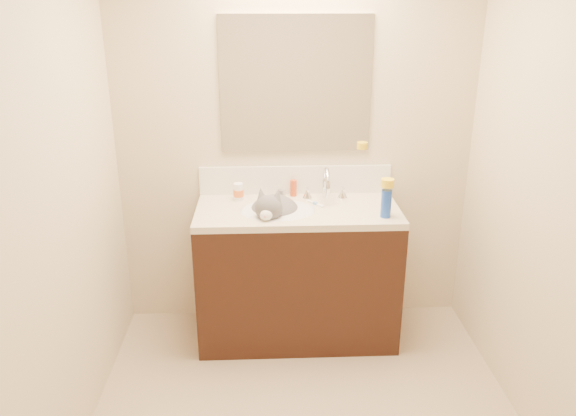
{
  "coord_description": "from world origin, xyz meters",
  "views": [
    {
      "loc": [
        -0.19,
        -2.12,
        2.03
      ],
      "look_at": [
        -0.06,
        0.92,
        0.88
      ],
      "focal_mm": 35.0,
      "sensor_mm": 36.0,
      "label": 1
    }
  ],
  "objects": [
    {
      "name": "silver_jar",
      "position": [
        -0.09,
        1.16,
        0.89
      ],
      "size": [
        0.06,
        0.06,
        0.05
      ],
      "primitive_type": "cylinder",
      "rotation": [
        0.0,
        0.0,
        -0.38
      ],
      "color": "#B7B7BC",
      "rests_on": "counter_slab"
    },
    {
      "name": "spray_cap",
      "position": [
        0.49,
        0.81,
        1.06
      ],
      "size": [
        0.1,
        0.1,
        0.04
      ],
      "primitive_type": "cylinder",
      "rotation": [
        0.0,
        0.0,
        -0.38
      ],
      "color": "yellow",
      "rests_on": "spray_can"
    },
    {
      "name": "pill_label",
      "position": [
        -0.35,
        1.13,
        0.91
      ],
      "size": [
        0.08,
        0.08,
        0.04
      ],
      "primitive_type": "cylinder",
      "rotation": [
        0.0,
        0.0,
        -0.21
      ],
      "color": "orange",
      "rests_on": "pill_bottle"
    },
    {
      "name": "faucet",
      "position": [
        0.18,
        1.11,
        0.95
      ],
      "size": [
        0.28,
        0.2,
        0.21
      ],
      "color": "silver",
      "rests_on": "counter_slab"
    },
    {
      "name": "amber_bottle",
      "position": [
        -0.01,
        1.19,
        0.91
      ],
      "size": [
        0.05,
        0.05,
        0.1
      ],
      "primitive_type": "cylinder",
      "rotation": [
        0.0,
        0.0,
        -0.43
      ],
      "color": "#CA4317",
      "rests_on": "counter_slab"
    },
    {
      "name": "cat",
      "position": [
        -0.14,
        0.96,
        0.83
      ],
      "size": [
        0.37,
        0.45,
        0.33
      ],
      "rotation": [
        0.0,
        0.0,
        -0.23
      ],
      "color": "#545154",
      "rests_on": "basin"
    },
    {
      "name": "counter_slab",
      "position": [
        0.0,
        0.97,
        0.84
      ],
      "size": [
        1.2,
        0.55,
        0.04
      ],
      "primitive_type": "cube",
      "color": "beige",
      "rests_on": "vanity_cabinet"
    },
    {
      "name": "pill_bottle",
      "position": [
        -0.35,
        1.13,
        0.91
      ],
      "size": [
        0.07,
        0.07,
        0.11
      ],
      "primitive_type": "cylinder",
      "rotation": [
        0.0,
        0.0,
        -0.21
      ],
      "color": "white",
      "rests_on": "counter_slab"
    },
    {
      "name": "backsplash",
      "position": [
        0.0,
        1.24,
        0.95
      ],
      "size": [
        1.2,
        0.02,
        0.18
      ],
      "primitive_type": "cube",
      "color": "silver",
      "rests_on": "counter_slab"
    },
    {
      "name": "spray_can",
      "position": [
        0.49,
        0.81,
        0.94
      ],
      "size": [
        0.08,
        0.08,
        0.16
      ],
      "primitive_type": "cylinder",
      "rotation": [
        0.0,
        0.0,
        -0.38
      ],
      "color": "#1941B5",
      "rests_on": "counter_slab"
    },
    {
      "name": "vanity_cabinet",
      "position": [
        0.0,
        0.97,
        0.41
      ],
      "size": [
        1.2,
        0.55,
        0.82
      ],
      "primitive_type": "cube",
      "color": "black",
      "rests_on": "ground"
    },
    {
      "name": "mirror",
      "position": [
        0.0,
        1.24,
        1.54
      ],
      "size": [
        0.9,
        0.02,
        0.8
      ],
      "primitive_type": "cube",
      "color": "white",
      "rests_on": "room_shell"
    },
    {
      "name": "basin",
      "position": [
        -0.12,
        0.94,
        0.79
      ],
      "size": [
        0.45,
        0.36,
        0.14
      ],
      "primitive_type": "ellipsoid",
      "color": "white",
      "rests_on": "vanity_cabinet"
    },
    {
      "name": "room_shell",
      "position": [
        0.0,
        0.0,
        1.49
      ],
      "size": [
        2.24,
        2.54,
        2.52
      ],
      "color": "#C7B594",
      "rests_on": "ground"
    },
    {
      "name": "toothbrush_head",
      "position": [
        0.11,
        1.03,
        0.87
      ],
      "size": [
        0.03,
        0.03,
        0.02
      ],
      "primitive_type": "cube",
      "rotation": [
        0.0,
        0.0,
        0.62
      ],
      "color": "#6CA7E7",
      "rests_on": "counter_slab"
    },
    {
      "name": "toothbrush",
      "position": [
        0.11,
        1.03,
        0.86
      ],
      "size": [
        0.09,
        0.12,
        0.01
      ],
      "primitive_type": "cube",
      "rotation": [
        0.0,
        0.0,
        0.62
      ],
      "color": "white",
      "rests_on": "counter_slab"
    }
  ]
}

